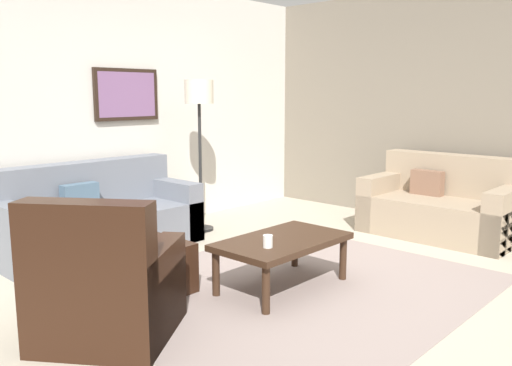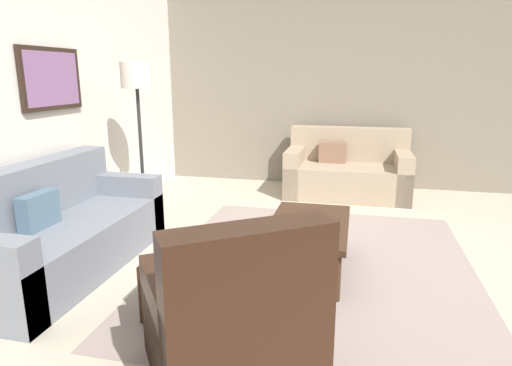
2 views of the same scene
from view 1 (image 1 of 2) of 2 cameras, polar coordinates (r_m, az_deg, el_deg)
The scene contains 12 objects.
ground_plane at distance 4.43m, azimuth 4.00°, elevation -11.07°, with size 8.00×8.00×0.00m, color #B2A893.
rear_partition at distance 6.12m, azimuth -15.38°, elevation 7.72°, with size 6.00×0.12×2.80m, color silver.
stone_feature_panel at distance 6.76m, azimuth 20.41°, elevation 7.60°, with size 0.12×5.20×2.80m, color slate.
area_rug at distance 4.43m, azimuth 4.00°, elevation -11.02°, with size 3.06×2.59×0.01m, color gray.
couch_main at distance 5.58m, azimuth -16.76°, elevation -3.90°, with size 1.96×0.85×0.88m.
couch_loveseat at distance 6.31m, azimuth 19.38°, elevation -2.54°, with size 0.90×1.60×0.88m.
armchair_leather at distance 3.56m, azimuth -15.91°, elevation -11.39°, with size 1.11×1.11×0.95m.
ottoman at distance 4.32m, azimuth -11.43°, elevation -8.96°, with size 0.56×0.56×0.40m, color black.
coffee_table at distance 4.32m, azimuth 2.83°, elevation -6.61°, with size 1.10×0.64×0.41m.
cup at distance 4.04m, azimuth 1.27°, elevation -6.26°, with size 0.07×0.07×0.10m, color white.
lamp_standing at distance 6.03m, azimuth -6.10°, elevation 8.06°, with size 0.32×0.32×1.71m.
framed_artwork at distance 6.13m, azimuth -13.67°, elevation 9.18°, with size 0.80×0.04×0.57m.
Camera 1 is at (-3.25, -2.58, 1.56)m, focal length 37.38 mm.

